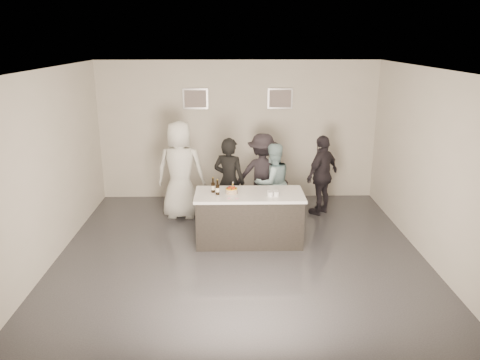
% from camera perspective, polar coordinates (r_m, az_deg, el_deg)
% --- Properties ---
extents(floor, '(6.00, 6.00, 0.00)m').
position_cam_1_polar(floor, '(7.82, 0.07, -9.17)').
color(floor, '#3D3D42').
rests_on(floor, ground).
extents(ceiling, '(6.00, 6.00, 0.00)m').
position_cam_1_polar(ceiling, '(7.03, 0.08, 13.34)').
color(ceiling, white).
extents(wall_back, '(6.00, 0.04, 3.00)m').
position_cam_1_polar(wall_back, '(10.20, -0.27, 6.01)').
color(wall_back, beige).
rests_on(wall_back, ground).
extents(wall_front, '(6.00, 0.04, 3.00)m').
position_cam_1_polar(wall_front, '(4.47, 0.86, -8.91)').
color(wall_front, beige).
rests_on(wall_front, ground).
extents(wall_left, '(0.04, 6.00, 3.00)m').
position_cam_1_polar(wall_left, '(7.82, -22.48, 1.25)').
color(wall_left, beige).
rests_on(wall_left, ground).
extents(wall_right, '(0.04, 6.00, 3.00)m').
position_cam_1_polar(wall_right, '(7.93, 22.30, 1.48)').
color(wall_right, beige).
rests_on(wall_right, ground).
extents(picture_left, '(0.54, 0.04, 0.44)m').
position_cam_1_polar(picture_left, '(10.09, -5.46, 9.83)').
color(picture_left, '#B2B2B7').
rests_on(picture_left, wall_back).
extents(picture_right, '(0.54, 0.04, 0.44)m').
position_cam_1_polar(picture_right, '(10.12, 4.91, 9.87)').
color(picture_right, '#B2B2B7').
rests_on(picture_right, wall_back).
extents(bar_counter, '(1.86, 0.86, 0.90)m').
position_cam_1_polar(bar_counter, '(8.14, 1.13, -4.62)').
color(bar_counter, white).
rests_on(bar_counter, ground).
extents(cake, '(0.20, 0.20, 0.08)m').
position_cam_1_polar(cake, '(7.97, -1.04, -1.38)').
color(cake, gold).
rests_on(cake, bar_counter).
extents(beer_bottle_a, '(0.07, 0.07, 0.26)m').
position_cam_1_polar(beer_bottle_a, '(8.00, -3.31, -0.62)').
color(beer_bottle_a, black).
rests_on(beer_bottle_a, bar_counter).
extents(beer_bottle_b, '(0.07, 0.07, 0.26)m').
position_cam_1_polar(beer_bottle_b, '(7.88, -2.77, -0.89)').
color(beer_bottle_b, black).
rests_on(beer_bottle_b, bar_counter).
extents(tumbler_cluster, '(0.19, 0.19, 0.08)m').
position_cam_1_polar(tumbler_cluster, '(7.89, 4.05, -1.59)').
color(tumbler_cluster, '#C27312').
rests_on(tumbler_cluster, bar_counter).
extents(candles, '(0.24, 0.08, 0.01)m').
position_cam_1_polar(candles, '(7.73, -1.07, -2.24)').
color(candles, pink).
rests_on(candles, bar_counter).
extents(person_main_black, '(0.73, 0.61, 1.69)m').
position_cam_1_polar(person_main_black, '(8.79, -1.33, -0.22)').
color(person_main_black, black).
rests_on(person_main_black, ground).
extents(person_main_blue, '(0.92, 0.84, 1.54)m').
position_cam_1_polar(person_main_blue, '(8.99, 3.99, -0.35)').
color(person_main_blue, '#96BDC4').
rests_on(person_main_blue, ground).
extents(person_guest_left, '(1.01, 0.71, 1.94)m').
position_cam_1_polar(person_guest_left, '(9.19, -7.29, 1.21)').
color(person_guest_left, silver).
rests_on(person_guest_left, ground).
extents(person_guest_right, '(0.95, 0.95, 1.62)m').
position_cam_1_polar(person_guest_right, '(9.50, 9.99, 0.61)').
color(person_guest_right, '#272329').
rests_on(person_guest_right, ground).
extents(person_guest_back, '(1.17, 0.82, 1.65)m').
position_cam_1_polar(person_guest_back, '(9.37, 2.77, 0.72)').
color(person_guest_back, '#252026').
rests_on(person_guest_back, ground).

